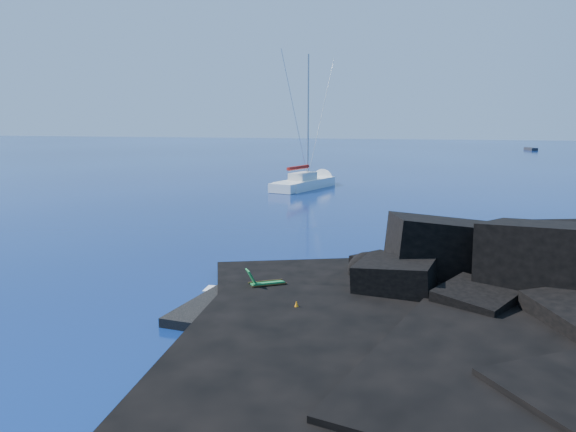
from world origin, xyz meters
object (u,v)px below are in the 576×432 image
deck_chair (267,278)px  marker_cone (296,307)px  sunbather (295,310)px  sailboat (305,188)px  distant_boat_a (531,150)px

deck_chair → marker_cone: size_ratio=3.10×
sunbather → sailboat: bearing=90.7°
sunbather → marker_cone: bearing=2.4°
sailboat → distant_boat_a: size_ratio=2.96×
marker_cone → distant_boat_a: bearing=78.3°
deck_chair → marker_cone: 3.08m
distant_boat_a → marker_cone: bearing=-116.4°
deck_chair → distant_boat_a: bearing=43.3°
distant_boat_a → sailboat: bearing=-126.5°
deck_chair → marker_cone: deck_chair is taller
sailboat → distant_boat_a: 96.07m
sailboat → sunbather: bearing=-61.4°
deck_chair → distant_boat_a: deck_chair is taller
sailboat → marker_cone: size_ratio=28.57×
sailboat → marker_cone: sailboat is taller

